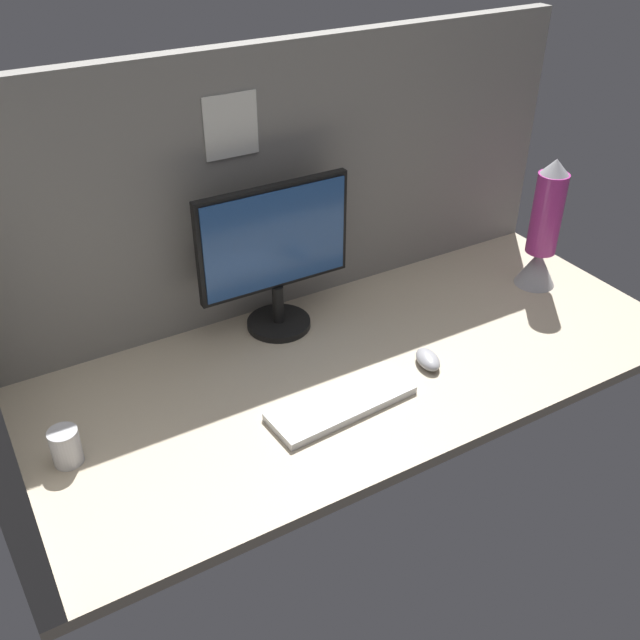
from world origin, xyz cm
name	(u,v)px	position (x,y,z in cm)	size (l,w,h in cm)	color
ground_plane	(353,365)	(0.00, 0.00, -1.50)	(180.00, 80.00, 3.00)	tan
cubicle_wall_back	(283,181)	(-0.02, 37.50, 37.36)	(180.00, 5.50, 74.67)	gray
monitor	(275,251)	(-9.45, 25.13, 23.59)	(43.71, 18.00, 42.37)	black
keyboard	(341,403)	(-12.57, -14.52, 1.00)	(37.00, 13.00, 2.00)	silver
mouse	(428,359)	(15.90, -11.55, 1.70)	(5.60, 9.60, 3.40)	#99999E
mug_steel	(66,447)	(-74.74, -0.18, 4.39)	(6.61, 6.61, 8.78)	#B2B2B7
lava_lamp	(543,234)	(70.51, 5.61, 17.03)	(12.40, 12.40, 40.59)	#A5A5AD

